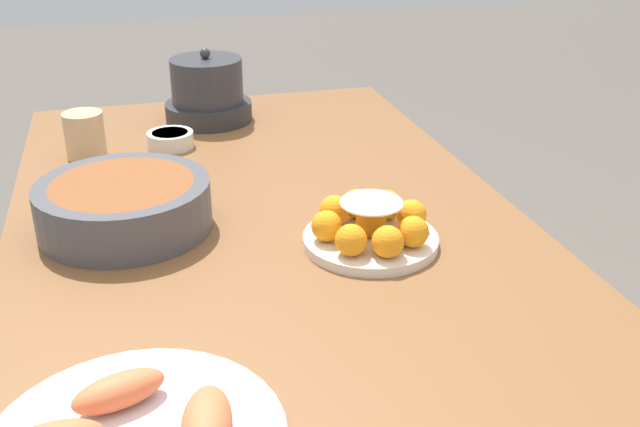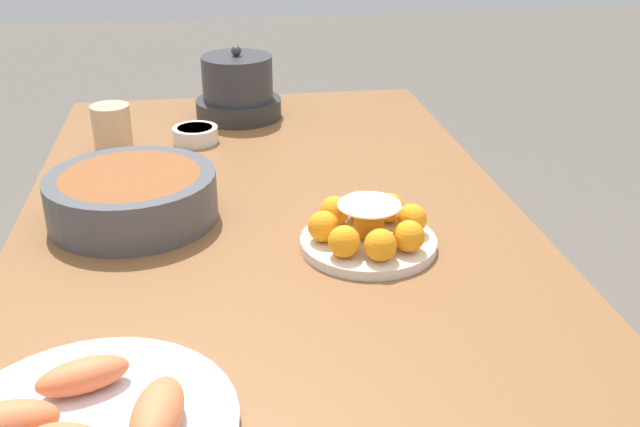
# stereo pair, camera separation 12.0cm
# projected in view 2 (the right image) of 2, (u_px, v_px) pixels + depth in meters

# --- Properties ---
(dining_table) EXTENTS (1.55, 0.86, 0.76)m
(dining_table) POSITION_uv_depth(u_px,v_px,m) (276.00, 274.00, 1.29)
(dining_table) COLOR brown
(dining_table) RESTS_ON ground_plane
(cake_plate) EXTENTS (0.21, 0.21, 0.08)m
(cake_plate) POSITION_uv_depth(u_px,v_px,m) (369.00, 229.00, 1.17)
(cake_plate) COLOR silver
(cake_plate) RESTS_ON dining_table
(serving_bowl) EXTENTS (0.28, 0.28, 0.08)m
(serving_bowl) POSITION_uv_depth(u_px,v_px,m) (132.00, 196.00, 1.25)
(serving_bowl) COLOR #4C4C51
(serving_bowl) RESTS_ON dining_table
(sauce_bowl) EXTENTS (0.10, 0.10, 0.03)m
(sauce_bowl) POSITION_uv_depth(u_px,v_px,m) (195.00, 134.00, 1.61)
(sauce_bowl) COLOR silver
(sauce_bowl) RESTS_ON dining_table
(seafood_platter) EXTENTS (0.32, 0.32, 0.06)m
(seafood_platter) POSITION_uv_depth(u_px,v_px,m) (87.00, 424.00, 0.78)
(seafood_platter) COLOR silver
(seafood_platter) RESTS_ON dining_table
(cup_far) EXTENTS (0.08, 0.08, 0.09)m
(cup_far) POSITION_uv_depth(u_px,v_px,m) (112.00, 127.00, 1.57)
(cup_far) COLOR #DBB27F
(cup_far) RESTS_ON dining_table
(warming_pot) EXTENTS (0.20, 0.20, 0.17)m
(warming_pot) POSITION_uv_depth(u_px,v_px,m) (238.00, 90.00, 1.75)
(warming_pot) COLOR #2D2D2D
(warming_pot) RESTS_ON dining_table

